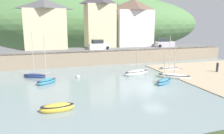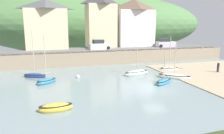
{
  "view_description": "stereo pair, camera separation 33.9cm",
  "coord_description": "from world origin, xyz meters",
  "px_view_note": "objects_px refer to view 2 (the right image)",
  "views": [
    {
      "loc": [
        -12.37,
        -21.89,
        7.53
      ],
      "look_at": [
        -3.25,
        6.81,
        1.47
      ],
      "focal_mm": 34.74,
      "sensor_mm": 36.0,
      "label": 1
    },
    {
      "loc": [
        -12.04,
        -21.99,
        7.53
      ],
      "look_at": [
        -3.25,
        6.81,
        1.47
      ],
      "focal_mm": 34.74,
      "sensor_mm": 36.0,
      "label": 2
    }
  ],
  "objects_px": {
    "waterfront_building_centre": "(101,20)",
    "rowboat_small_beached": "(56,108)",
    "dinghy_open_wooden": "(35,75)",
    "person_on_slipway": "(218,67)",
    "sailboat_far_left": "(164,81)",
    "sailboat_blue_trim": "(174,76)",
    "parked_car_by_wall": "(166,43)",
    "mooring_buoy": "(78,77)",
    "waterfront_building_right": "(134,22)",
    "sailboat_nearest_shore": "(169,68)",
    "waterfront_building_left": "(46,24)",
    "sailboat_tall_mast": "(137,73)",
    "sailboat_white_hull": "(46,81)",
    "parked_car_near_slipway": "(99,45)"
  },
  "relations": [
    {
      "from": "dinghy_open_wooden",
      "to": "parked_car_by_wall",
      "type": "relative_size",
      "value": 1.59
    },
    {
      "from": "mooring_buoy",
      "to": "sailboat_far_left",
      "type": "bearing_deg",
      "value": -31.28
    },
    {
      "from": "sailboat_nearest_shore",
      "to": "rowboat_small_beached",
      "type": "bearing_deg",
      "value": -137.34
    },
    {
      "from": "waterfront_building_left",
      "to": "parked_car_by_wall",
      "type": "height_order",
      "value": "waterfront_building_left"
    },
    {
      "from": "mooring_buoy",
      "to": "sailboat_tall_mast",
      "type": "bearing_deg",
      "value": -4.46
    },
    {
      "from": "sailboat_blue_trim",
      "to": "dinghy_open_wooden",
      "type": "distance_m",
      "value": 19.69
    },
    {
      "from": "waterfront_building_right",
      "to": "mooring_buoy",
      "type": "height_order",
      "value": "waterfront_building_right"
    },
    {
      "from": "rowboat_small_beached",
      "to": "mooring_buoy",
      "type": "bearing_deg",
      "value": 70.16
    },
    {
      "from": "sailboat_tall_mast",
      "to": "sailboat_nearest_shore",
      "type": "bearing_deg",
      "value": -0.17
    },
    {
      "from": "sailboat_nearest_shore",
      "to": "sailboat_tall_mast",
      "type": "height_order",
      "value": "sailboat_nearest_shore"
    },
    {
      "from": "rowboat_small_beached",
      "to": "mooring_buoy",
      "type": "xyz_separation_m",
      "value": [
        3.55,
        11.15,
        -0.11
      ]
    },
    {
      "from": "dinghy_open_wooden",
      "to": "person_on_slipway",
      "type": "xyz_separation_m",
      "value": [
        27.08,
        -5.3,
        0.69
      ]
    },
    {
      "from": "sailboat_far_left",
      "to": "rowboat_small_beached",
      "type": "relative_size",
      "value": 1.39
    },
    {
      "from": "waterfront_building_right",
      "to": "person_on_slipway",
      "type": "height_order",
      "value": "waterfront_building_right"
    },
    {
      "from": "waterfront_building_centre",
      "to": "sailboat_far_left",
      "type": "relative_size",
      "value": 2.74
    },
    {
      "from": "sailboat_blue_trim",
      "to": "mooring_buoy",
      "type": "relative_size",
      "value": 8.94
    },
    {
      "from": "waterfront_building_left",
      "to": "waterfront_building_centre",
      "type": "bearing_deg",
      "value": 0.0
    },
    {
      "from": "waterfront_building_left",
      "to": "sailboat_tall_mast",
      "type": "xyz_separation_m",
      "value": [
        12.41,
        -18.1,
        -7.15
      ]
    },
    {
      "from": "waterfront_building_right",
      "to": "sailboat_blue_trim",
      "type": "height_order",
      "value": "waterfront_building_right"
    },
    {
      "from": "waterfront_building_left",
      "to": "parked_car_by_wall",
      "type": "relative_size",
      "value": 2.36
    },
    {
      "from": "parked_car_by_wall",
      "to": "mooring_buoy",
      "type": "height_order",
      "value": "parked_car_by_wall"
    },
    {
      "from": "sailboat_white_hull",
      "to": "parked_car_by_wall",
      "type": "bearing_deg",
      "value": -6.6
    },
    {
      "from": "parked_car_by_wall",
      "to": "sailboat_blue_trim",
      "type": "bearing_deg",
      "value": -112.08
    },
    {
      "from": "parked_car_by_wall",
      "to": "mooring_buoy",
      "type": "xyz_separation_m",
      "value": [
        -21.5,
        -12.93,
        -3.04
      ]
    },
    {
      "from": "rowboat_small_beached",
      "to": "sailboat_blue_trim",
      "type": "bearing_deg",
      "value": 20.74
    },
    {
      "from": "sailboat_nearest_shore",
      "to": "mooring_buoy",
      "type": "xyz_separation_m",
      "value": [
        -15.21,
        -0.95,
        -0.08
      ]
    },
    {
      "from": "sailboat_blue_trim",
      "to": "sailboat_nearest_shore",
      "type": "bearing_deg",
      "value": 105.51
    },
    {
      "from": "parked_car_by_wall",
      "to": "mooring_buoy",
      "type": "relative_size",
      "value": 7.74
    },
    {
      "from": "sailboat_white_hull",
      "to": "dinghy_open_wooden",
      "type": "height_order",
      "value": "dinghy_open_wooden"
    },
    {
      "from": "waterfront_building_right",
      "to": "dinghy_open_wooden",
      "type": "xyz_separation_m",
      "value": [
        -21.53,
        -15.29,
        -7.51
      ]
    },
    {
      "from": "waterfront_building_right",
      "to": "parked_car_by_wall",
      "type": "relative_size",
      "value": 2.51
    },
    {
      "from": "sailboat_nearest_shore",
      "to": "sailboat_blue_trim",
      "type": "xyz_separation_m",
      "value": [
        -2.4,
        -5.19,
        0.04
      ]
    },
    {
      "from": "sailboat_far_left",
      "to": "dinghy_open_wooden",
      "type": "bearing_deg",
      "value": 117.81
    },
    {
      "from": "rowboat_small_beached",
      "to": "sailboat_white_hull",
      "type": "height_order",
      "value": "sailboat_white_hull"
    },
    {
      "from": "sailboat_far_left",
      "to": "sailboat_blue_trim",
      "type": "distance_m",
      "value": 3.32
    },
    {
      "from": "sailboat_nearest_shore",
      "to": "parked_car_by_wall",
      "type": "xyz_separation_m",
      "value": [
        6.29,
        11.97,
        2.96
      ]
    },
    {
      "from": "waterfront_building_left",
      "to": "sailboat_blue_trim",
      "type": "relative_size",
      "value": 2.05
    },
    {
      "from": "sailboat_far_left",
      "to": "parked_car_by_wall",
      "type": "relative_size",
      "value": 0.99
    },
    {
      "from": "sailboat_far_left",
      "to": "sailboat_blue_trim",
      "type": "relative_size",
      "value": 0.86
    },
    {
      "from": "waterfront_building_left",
      "to": "sailboat_blue_trim",
      "type": "height_order",
      "value": "waterfront_building_left"
    },
    {
      "from": "waterfront_building_centre",
      "to": "rowboat_small_beached",
      "type": "bearing_deg",
      "value": -111.56
    },
    {
      "from": "parked_car_by_wall",
      "to": "waterfront_building_left",
      "type": "bearing_deg",
      "value": 174.67
    },
    {
      "from": "waterfront_building_right",
      "to": "sailboat_nearest_shore",
      "type": "distance_m",
      "value": 18.13
    },
    {
      "from": "sailboat_nearest_shore",
      "to": "rowboat_small_beached",
      "type": "height_order",
      "value": "sailboat_nearest_shore"
    },
    {
      "from": "sailboat_far_left",
      "to": "sailboat_nearest_shore",
      "type": "relative_size",
      "value": 0.74
    },
    {
      "from": "sailboat_tall_mast",
      "to": "waterfront_building_left",
      "type": "bearing_deg",
      "value": 110.27
    },
    {
      "from": "parked_car_near_slipway",
      "to": "parked_car_by_wall",
      "type": "height_order",
      "value": "same"
    },
    {
      "from": "rowboat_small_beached",
      "to": "waterfront_building_centre",
      "type": "bearing_deg",
      "value": 66.24
    },
    {
      "from": "rowboat_small_beached",
      "to": "sailboat_white_hull",
      "type": "relative_size",
      "value": 0.48
    },
    {
      "from": "sailboat_blue_trim",
      "to": "sailboat_white_hull",
      "type": "xyz_separation_m",
      "value": [
        -17.07,
        2.62,
        0.01
      ]
    }
  ]
}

